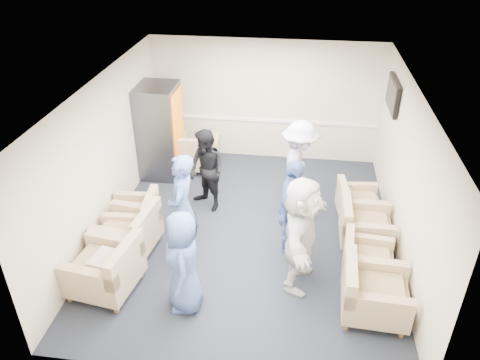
# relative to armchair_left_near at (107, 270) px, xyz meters

# --- Properties ---
(floor) EXTENTS (6.00, 6.00, 0.00)m
(floor) POSITION_rel_armchair_left_near_xyz_m (1.92, 1.70, -0.38)
(floor) COLOR black
(floor) RESTS_ON ground
(ceiling) EXTENTS (6.00, 6.00, 0.00)m
(ceiling) POSITION_rel_armchair_left_near_xyz_m (1.92, 1.70, 2.32)
(ceiling) COLOR white
(ceiling) RESTS_ON back_wall
(back_wall) EXTENTS (5.00, 0.02, 2.70)m
(back_wall) POSITION_rel_armchair_left_near_xyz_m (1.92, 4.70, 0.97)
(back_wall) COLOR beige
(back_wall) RESTS_ON floor
(front_wall) EXTENTS (5.00, 0.02, 2.70)m
(front_wall) POSITION_rel_armchair_left_near_xyz_m (1.92, -1.30, 0.97)
(front_wall) COLOR beige
(front_wall) RESTS_ON floor
(left_wall) EXTENTS (0.02, 6.00, 2.70)m
(left_wall) POSITION_rel_armchair_left_near_xyz_m (-0.58, 1.70, 0.97)
(left_wall) COLOR beige
(left_wall) RESTS_ON floor
(right_wall) EXTENTS (0.02, 6.00, 2.70)m
(right_wall) POSITION_rel_armchair_left_near_xyz_m (4.42, 1.70, 0.97)
(right_wall) COLOR beige
(right_wall) RESTS_ON floor
(chair_rail) EXTENTS (4.98, 0.04, 0.06)m
(chair_rail) POSITION_rel_armchair_left_near_xyz_m (1.92, 4.68, 0.52)
(chair_rail) COLOR white
(chair_rail) RESTS_ON back_wall
(tv) EXTENTS (0.10, 1.00, 0.58)m
(tv) POSITION_rel_armchair_left_near_xyz_m (4.36, 3.50, 1.67)
(tv) COLOR black
(tv) RESTS_ON right_wall
(armchair_left_near) EXTENTS (1.08, 1.08, 0.76)m
(armchair_left_near) POSITION_rel_armchair_left_near_xyz_m (0.00, 0.00, 0.00)
(armchair_left_near) COLOR tan
(armchair_left_near) RESTS_ON floor
(armchair_left_mid) EXTENTS (1.00, 1.00, 0.72)m
(armchair_left_mid) POSITION_rel_armchair_left_near_xyz_m (0.03, 0.96, -0.02)
(armchair_left_mid) COLOR tan
(armchair_left_mid) RESTS_ON floor
(armchair_left_far) EXTENTS (0.86, 0.86, 0.65)m
(armchair_left_far) POSITION_rel_armchair_left_near_xyz_m (-0.06, 1.47, -0.06)
(armchair_left_far) COLOR tan
(armchair_left_far) RESTS_ON floor
(armchair_right_near) EXTENTS (0.95, 0.95, 0.72)m
(armchair_right_near) POSITION_rel_armchair_left_near_xyz_m (3.84, 0.04, -0.02)
(armchair_right_near) COLOR tan
(armchair_right_near) RESTS_ON floor
(armchair_right_midnear) EXTENTS (0.83, 0.83, 0.61)m
(armchair_right_midnear) POSITION_rel_armchair_left_near_xyz_m (3.83, 0.81, -0.08)
(armchair_right_midnear) COLOR tan
(armchair_right_midnear) RESTS_ON floor
(armchair_right_midfar) EXTENTS (0.85, 0.85, 0.67)m
(armchair_right_midfar) POSITION_rel_armchair_left_near_xyz_m (3.87, 1.68, -0.04)
(armchair_right_midfar) COLOR tan
(armchair_right_midfar) RESTS_ON floor
(armchair_right_far) EXTENTS (0.83, 0.83, 0.60)m
(armchair_right_far) POSITION_rel_armchair_left_near_xyz_m (3.83, 2.43, -0.08)
(armchair_right_far) COLOR tan
(armchair_right_far) RESTS_ON floor
(armchair_corner) EXTENTS (0.95, 0.95, 0.73)m
(armchair_corner) POSITION_rel_armchair_left_near_xyz_m (0.52, 3.88, -0.02)
(armchair_corner) COLOR tan
(armchair_corner) RESTS_ON floor
(vending_machine) EXTENTS (0.80, 0.93, 1.97)m
(vending_machine) POSITION_rel_armchair_left_near_xyz_m (-0.17, 3.63, 0.61)
(vending_machine) COLOR #494A51
(vending_machine) RESTS_ON floor
(backpack) EXTENTS (0.28, 0.22, 0.42)m
(backpack) POSITION_rel_armchair_left_near_xyz_m (0.88, 1.57, -0.16)
(backpack) COLOR black
(backpack) RESTS_ON floor
(pillow) EXTENTS (0.41, 0.50, 0.13)m
(pillow) POSITION_rel_armchair_left_near_xyz_m (-0.02, 0.01, 0.19)
(pillow) COLOR beige
(pillow) RESTS_ON armchair_left_near
(person_front_left) EXTENTS (0.66, 0.87, 1.59)m
(person_front_left) POSITION_rel_armchair_left_near_xyz_m (1.22, -0.15, 0.42)
(person_front_left) COLOR #405A9A
(person_front_left) RESTS_ON floor
(person_mid_left) EXTENTS (0.47, 0.69, 1.85)m
(person_mid_left) POSITION_rel_armchair_left_near_xyz_m (0.94, 0.96, 0.55)
(person_mid_left) COLOR #405A9A
(person_mid_left) RESTS_ON floor
(person_back_left) EXTENTS (0.98, 0.97, 1.60)m
(person_back_left) POSITION_rel_armchair_left_near_xyz_m (1.04, 2.41, 0.42)
(person_back_left) COLOR black
(person_back_left) RESTS_ON floor
(person_back_right) EXTENTS (0.75, 1.22, 1.83)m
(person_back_right) POSITION_rel_armchair_left_near_xyz_m (2.73, 2.52, 0.54)
(person_back_right) COLOR white
(person_back_right) RESTS_ON floor
(person_mid_right) EXTENTS (0.66, 1.06, 1.69)m
(person_mid_right) POSITION_rel_armchair_left_near_xyz_m (2.65, 1.35, 0.46)
(person_mid_right) COLOR #405A9A
(person_mid_right) RESTS_ON floor
(person_front_right) EXTENTS (0.81, 1.78, 1.84)m
(person_front_right) POSITION_rel_armchair_left_near_xyz_m (2.82, 0.55, 0.54)
(person_front_right) COLOR silver
(person_front_right) RESTS_ON floor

